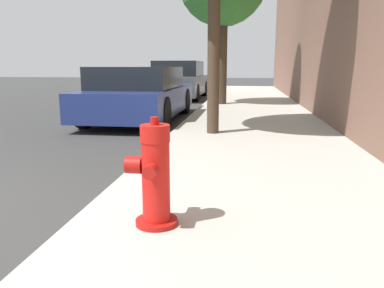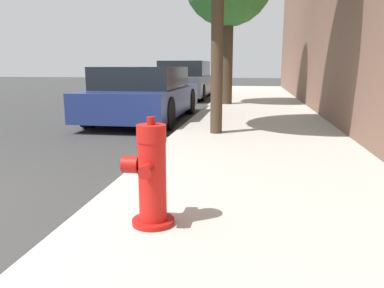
{
  "view_description": "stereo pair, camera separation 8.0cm",
  "coord_description": "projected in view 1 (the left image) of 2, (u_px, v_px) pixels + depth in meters",
  "views": [
    {
      "loc": [
        3.06,
        -2.27,
        1.23
      ],
      "look_at": [
        2.55,
        1.39,
        0.46
      ],
      "focal_mm": 35.0,
      "sensor_mm": 36.0,
      "label": 1
    },
    {
      "loc": [
        3.14,
        -2.26,
        1.23
      ],
      "look_at": [
        2.55,
        1.39,
        0.46
      ],
      "focal_mm": 35.0,
      "sensor_mm": 36.0,
      "label": 2
    }
  ],
  "objects": [
    {
      "name": "sidewalk_slab",
      "position": [
        270.0,
        251.0,
        2.41
      ],
      "size": [
        2.88,
        40.0,
        0.12
      ],
      "color": "#B7B2A8",
      "rests_on": "ground_plane"
    },
    {
      "name": "fire_hydrant",
      "position": [
        155.0,
        176.0,
        2.62
      ],
      "size": [
        0.36,
        0.39,
        0.77
      ],
      "color": "#A91511",
      "rests_on": "sidewalk_slab"
    },
    {
      "name": "parked_car_near",
      "position": [
        140.0,
        94.0,
        8.61
      ],
      "size": [
        1.85,
        4.28,
        1.22
      ],
      "color": "navy",
      "rests_on": "ground_plane"
    },
    {
      "name": "parked_car_mid",
      "position": [
        180.0,
        81.0,
        14.67
      ],
      "size": [
        1.83,
        4.42,
        1.44
      ],
      "color": "#4C5156",
      "rests_on": "ground_plane"
    }
  ]
}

